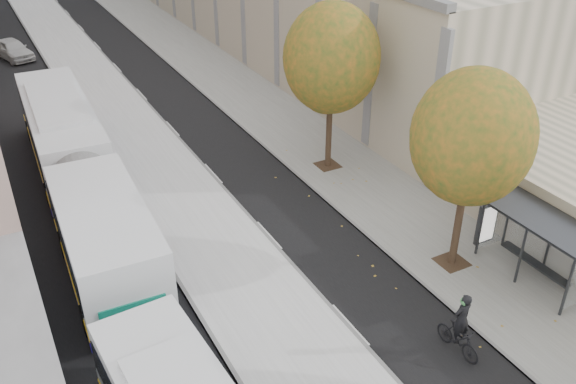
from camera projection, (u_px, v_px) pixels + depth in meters
bus_platform at (110, 105)px, 36.79m from camera, size 4.25×150.00×0.15m
sidewalk at (231, 84)px, 40.08m from camera, size 4.75×150.00×0.08m
bus_shelter at (545, 227)px, 21.30m from camera, size 1.90×4.40×2.53m
tree_c at (472, 138)px, 20.47m from camera, size 4.20×4.20×7.28m
tree_d at (332, 58)px, 27.23m from camera, size 4.40×4.40×7.60m
bus_far at (78, 170)px, 25.91m from camera, size 3.53×19.48×3.23m
cyclist at (459, 331)px, 18.71m from camera, size 0.67×1.78×2.25m
distant_car at (13, 49)px, 44.42m from camera, size 2.89×4.58×1.45m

